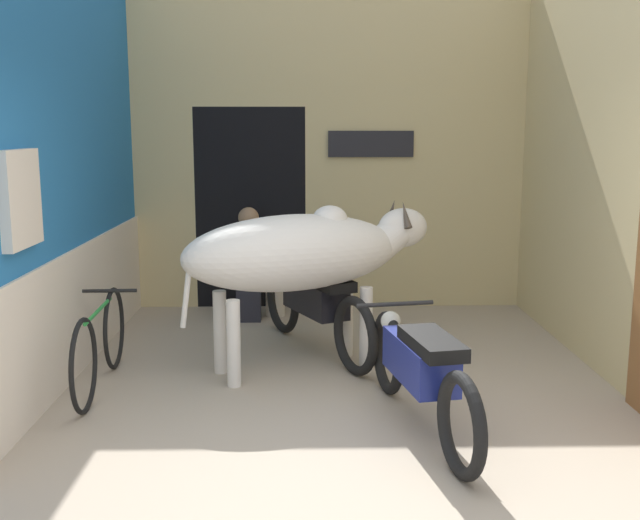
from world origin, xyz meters
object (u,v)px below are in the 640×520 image
(motorcycle_far, at_px, (316,304))
(shopkeeper_seated, at_px, (249,260))
(cow, at_px, (303,253))
(bicycle, at_px, (100,344))
(motorcycle_near, at_px, (420,368))
(plastic_stool, at_px, (275,296))

(motorcycle_far, height_order, shopkeeper_seated, shopkeeper_seated)
(motorcycle_far, relative_size, shopkeeper_seated, 1.63)
(motorcycle_far, bearing_deg, cow, -102.90)
(cow, relative_size, bicycle, 1.31)
(motorcycle_near, distance_m, bicycle, 2.51)
(motorcycle_near, bearing_deg, plastic_stool, 109.33)
(shopkeeper_seated, bearing_deg, bicycle, -114.97)
(motorcycle_far, bearing_deg, shopkeeper_seated, 119.48)
(bicycle, bearing_deg, motorcycle_far, 28.78)
(cow, bearing_deg, shopkeeper_seated, 108.80)
(motorcycle_near, bearing_deg, shopkeeper_seated, 114.34)
(bicycle, xyz_separation_m, plastic_stool, (1.26, 2.24, -0.14))
(motorcycle_near, xyz_separation_m, motorcycle_far, (-0.67, 1.79, 0.01))
(cow, relative_size, shopkeeper_seated, 1.86)
(cow, distance_m, motorcycle_near, 1.62)
(motorcycle_near, relative_size, bicycle, 1.21)
(bicycle, bearing_deg, cow, 15.80)
(cow, relative_size, motorcycle_near, 1.08)
(cow, relative_size, plastic_stool, 5.56)
(cow, xyz_separation_m, motorcycle_near, (0.78, -1.31, -0.56))
(cow, bearing_deg, motorcycle_near, -59.16)
(cow, bearing_deg, bicycle, -164.20)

